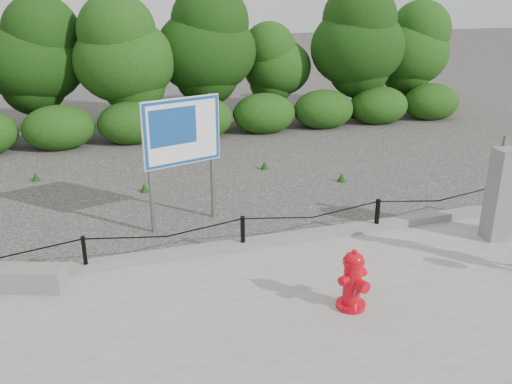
{
  "coord_description": "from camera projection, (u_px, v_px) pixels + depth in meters",
  "views": [
    {
      "loc": [
        -2.27,
        -7.79,
        4.15
      ],
      "look_at": [
        0.29,
        0.2,
        1.0
      ],
      "focal_mm": 38.0,
      "sensor_mm": 36.0,
      "label": 1
    }
  ],
  "objects": [
    {
      "name": "utility_cabinet",
      "position": [
        506.0,
        194.0,
        9.2
      ],
      "size": [
        0.63,
        0.45,
        1.77
      ],
      "rotation": [
        0.0,
        0.0,
        -0.06
      ],
      "color": "gray",
      "rests_on": "sidewalk"
    },
    {
      "name": "fire_hydrant",
      "position": [
        353.0,
        281.0,
        7.24
      ],
      "size": [
        0.52,
        0.52,
        0.86
      ],
      "rotation": [
        0.0,
        0.0,
        0.35
      ],
      "color": "red",
      "rests_on": "sidewalk"
    },
    {
      "name": "ground",
      "position": [
        243.0,
        254.0,
        9.05
      ],
      "size": [
        90.0,
        90.0,
        0.0
      ],
      "primitive_type": "plane",
      "color": "#2D2B28",
      "rests_on": "ground"
    },
    {
      "name": "curb",
      "position": [
        242.0,
        244.0,
        9.05
      ],
      "size": [
        14.0,
        0.22,
        0.14
      ],
      "primitive_type": "cube",
      "color": "slate",
      "rests_on": "sidewalk"
    },
    {
      "name": "treeline",
      "position": [
        174.0,
        53.0,
        16.31
      ],
      "size": [
        20.0,
        3.43,
        4.3
      ],
      "color": "black",
      "rests_on": "ground"
    },
    {
      "name": "advertising_sign",
      "position": [
        182.0,
        138.0,
        9.57
      ],
      "size": [
        1.45,
        0.51,
        2.4
      ],
      "rotation": [
        0.0,
        0.0,
        0.29
      ],
      "color": "slate",
      "rests_on": "ground"
    },
    {
      "name": "concrete_block",
      "position": [
        27.0,
        278.0,
        7.79
      ],
      "size": [
        1.12,
        0.71,
        0.34
      ],
      "primitive_type": "cube",
      "rotation": [
        0.0,
        0.0,
        -0.35
      ],
      "color": "slate",
      "rests_on": "sidewalk"
    },
    {
      "name": "sidewalk",
      "position": [
        285.0,
        316.0,
        7.26
      ],
      "size": [
        14.0,
        4.0,
        0.08
      ],
      "primitive_type": "cube",
      "color": "gray",
      "rests_on": "ground"
    },
    {
      "name": "chain_barrier",
      "position": [
        243.0,
        229.0,
        8.89
      ],
      "size": [
        10.06,
        0.06,
        0.6
      ],
      "color": "black",
      "rests_on": "sidewalk"
    }
  ]
}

